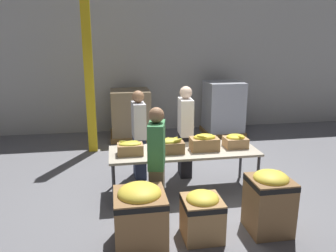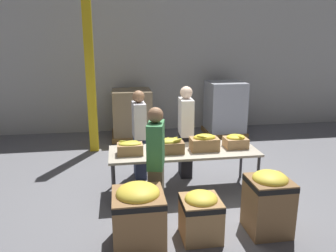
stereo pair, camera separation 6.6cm
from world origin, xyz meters
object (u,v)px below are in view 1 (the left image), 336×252
object	(u,v)px
volunteer_0	(139,135)
volunteer_1	(157,164)
banana_box_3	(235,141)
banana_box_1	(169,145)
volunteer_2	(185,132)
donation_bin_2	(269,200)
support_pillar	(88,66)
donation_bin_1	(202,214)
sorting_table	(184,153)
pallet_stack_1	(223,109)
pallet_stack_0	(131,115)
banana_box_0	(130,148)
banana_box_2	(204,142)
donation_bin_0	(140,213)

from	to	relation	value
volunteer_0	volunteer_1	xyz separation A→B (m)	(0.14, -1.48, -0.01)
banana_box_3	banana_box_1	bearing A→B (deg)	-175.36
volunteer_2	donation_bin_2	xyz separation A→B (m)	(0.70, -2.08, -0.40)
support_pillar	donation_bin_1	bearing A→B (deg)	-67.49
sorting_table	support_pillar	xyz separation A→B (m)	(-1.66, 2.46, 1.30)
donation_bin_2	pallet_stack_1	xyz separation A→B (m)	(0.95, 4.71, 0.26)
sorting_table	banana_box_3	distance (m)	0.93
donation_bin_1	sorting_table	bearing A→B (deg)	87.78
pallet_stack_0	volunteer_1	bearing A→B (deg)	-87.95
banana_box_0	banana_box_2	xyz separation A→B (m)	(1.25, 0.01, 0.03)
donation_bin_0	pallet_stack_1	bearing A→B (deg)	60.22
banana_box_0	pallet_stack_1	world-z (taller)	pallet_stack_1
sorting_table	support_pillar	world-z (taller)	support_pillar
sorting_table	banana_box_1	size ratio (longest dim) A/B	5.02
sorting_table	banana_box_3	xyz separation A→B (m)	(0.92, 0.01, 0.16)
sorting_table	donation_bin_1	size ratio (longest dim) A/B	3.85
sorting_table	banana_box_0	world-z (taller)	banana_box_0
banana_box_0	pallet_stack_0	bearing A→B (deg)	86.73
sorting_table	donation_bin_2	xyz separation A→B (m)	(0.88, -1.41, -0.23)
volunteer_0	pallet_stack_0	distance (m)	2.65
sorting_table	support_pillar	size ratio (longest dim) A/B	0.63
volunteer_0	donation_bin_0	world-z (taller)	volunteer_0
banana_box_2	volunteer_0	distance (m)	1.31
sorting_table	pallet_stack_0	size ratio (longest dim) A/B	1.94
donation_bin_1	pallet_stack_0	bearing A→B (deg)	97.76
pallet_stack_1	donation_bin_2	bearing A→B (deg)	-101.39
volunteer_0	pallet_stack_0	xyz separation A→B (m)	(-0.01, 2.65, -0.20)
sorting_table	volunteer_1	world-z (taller)	volunteer_1
donation_bin_2	pallet_stack_1	world-z (taller)	pallet_stack_1
banana_box_2	donation_bin_0	world-z (taller)	banana_box_2
volunteer_1	sorting_table	bearing A→B (deg)	-24.44
banana_box_2	volunteer_2	bearing A→B (deg)	103.22
sorting_table	volunteer_2	distance (m)	0.71
donation_bin_1	banana_box_1	bearing A→B (deg)	99.44
banana_box_2	donation_bin_2	xyz separation A→B (m)	(0.53, -1.36, -0.42)
banana_box_2	volunteer_0	xyz separation A→B (m)	(-1.04, 0.79, -0.06)
volunteer_1	pallet_stack_1	world-z (taller)	volunteer_1
banana_box_2	donation_bin_1	xyz separation A→B (m)	(-0.40, -1.36, -0.54)
banana_box_0	donation_bin_0	size ratio (longest dim) A/B	0.50
support_pillar	banana_box_2	bearing A→B (deg)	-51.41
sorting_table	pallet_stack_0	world-z (taller)	pallet_stack_0
sorting_table	donation_bin_2	distance (m)	1.68
banana_box_2	volunteer_2	size ratio (longest dim) A/B	0.27
banana_box_0	pallet_stack_1	bearing A→B (deg)	50.91
donation_bin_2	support_pillar	size ratio (longest dim) A/B	0.22
sorting_table	volunteer_0	world-z (taller)	volunteer_0
volunteer_2	donation_bin_0	xyz separation A→B (m)	(-1.04, -2.08, -0.43)
sorting_table	banana_box_1	world-z (taller)	banana_box_1
banana_box_1	banana_box_2	distance (m)	0.62
sorting_table	volunteer_1	size ratio (longest dim) A/B	1.51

